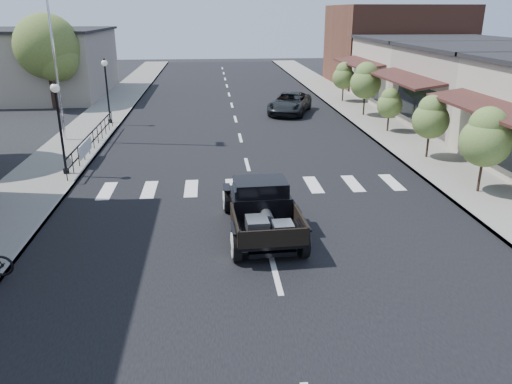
{
  "coord_description": "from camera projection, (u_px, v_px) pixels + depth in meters",
  "views": [
    {
      "loc": [
        -1.56,
        -14.34,
        6.48
      ],
      "look_at": [
        -0.18,
        0.68,
        1.0
      ],
      "focal_mm": 35.0,
      "sensor_mm": 36.0,
      "label": 1
    }
  ],
  "objects": [
    {
      "name": "banner",
      "position": [
        86.0,
        153.0,
        22.48
      ],
      "size": [
        0.04,
        2.2,
        0.6
      ],
      "primitive_type": null,
      "color": "silver",
      "rests_on": "sidewalk_left"
    },
    {
      "name": "road",
      "position": [
        237.0,
        126.0,
        29.8
      ],
      "size": [
        14.0,
        80.0,
        0.02
      ],
      "primitive_type": "cube",
      "color": "black",
      "rests_on": "ground"
    },
    {
      "name": "small_tree_d",
      "position": [
        365.0,
        90.0,
        31.77
      ],
      "size": [
        1.93,
        1.93,
        3.22
      ],
      "primitive_type": null,
      "color": "#556F33",
      "rests_on": "sidewalk_right"
    },
    {
      "name": "far_building_right",
      "position": [
        395.0,
        46.0,
        45.85
      ],
      "size": [
        11.0,
        10.0,
        7.0
      ],
      "primitive_type": "cube",
      "color": "brown",
      "rests_on": "ground"
    },
    {
      "name": "low_building_left",
      "position": [
        40.0,
        64.0,
        39.83
      ],
      "size": [
        10.0,
        12.0,
        5.0
      ],
      "primitive_type": "cube",
      "color": "gray",
      "rests_on": "ground"
    },
    {
      "name": "railing",
      "position": [
        93.0,
        138.0,
        24.28
      ],
      "size": [
        0.08,
        10.0,
        1.0
      ],
      "primitive_type": null,
      "color": "black",
      "rests_on": "sidewalk_left"
    },
    {
      "name": "flagpole",
      "position": [
        49.0,
        16.0,
        24.08
      ],
      "size": [
        0.12,
        0.12,
        12.19
      ],
      "primitive_type": "cylinder",
      "color": "silver",
      "rests_on": "sidewalk_left"
    },
    {
      "name": "storefront_mid",
      "position": [
        501.0,
        90.0,
        28.45
      ],
      "size": [
        10.0,
        9.0,
        4.5
      ],
      "primitive_type": "cube",
      "color": "#AA9C8E",
      "rests_on": "ground"
    },
    {
      "name": "lamp_post_c",
      "position": [
        107.0,
        91.0,
        29.39
      ],
      "size": [
        0.36,
        0.36,
        3.8
      ],
      "primitive_type": null,
      "color": "black",
      "rests_on": "sidewalk_left"
    },
    {
      "name": "small_tree_e",
      "position": [
        343.0,
        82.0,
        36.87
      ],
      "size": [
        1.64,
        1.64,
        2.74
      ],
      "primitive_type": null,
      "color": "#556F33",
      "rests_on": "sidewalk_right"
    },
    {
      "name": "road_markings",
      "position": [
        243.0,
        148.0,
        25.13
      ],
      "size": [
        12.0,
        60.0,
        0.06
      ],
      "primitive_type": null,
      "color": "silver",
      "rests_on": "ground"
    },
    {
      "name": "sidewalk_left",
      "position": [
        92.0,
        128.0,
        29.05
      ],
      "size": [
        3.0,
        80.0,
        0.15
      ],
      "primitive_type": "cube",
      "color": "gray",
      "rests_on": "ground"
    },
    {
      "name": "big_tree_far",
      "position": [
        49.0,
        62.0,
        34.19
      ],
      "size": [
        4.36,
        4.36,
        6.41
      ],
      "primitive_type": null,
      "color": "#52652B",
      "rests_on": "ground"
    },
    {
      "name": "ground",
      "position": [
        264.0,
        229.0,
        15.77
      ],
      "size": [
        120.0,
        120.0,
        0.0
      ],
      "primitive_type": "plane",
      "color": "black",
      "rests_on": "ground"
    },
    {
      "name": "sidewalk_right",
      "position": [
        376.0,
        122.0,
        30.51
      ],
      "size": [
        3.0,
        80.0,
        0.15
      ],
      "primitive_type": "cube",
      "color": "gray",
      "rests_on": "ground"
    },
    {
      "name": "small_tree_b",
      "position": [
        430.0,
        128.0,
        22.55
      ],
      "size": [
        1.64,
        1.64,
        2.73
      ],
      "primitive_type": null,
      "color": "#556F33",
      "rests_on": "sidewalk_right"
    },
    {
      "name": "storefront_far",
      "position": [
        434.0,
        72.0,
        36.87
      ],
      "size": [
        10.0,
        9.0,
        4.5
      ],
      "primitive_type": "cube",
      "color": "#BDB1A0",
      "rests_on": "ground"
    },
    {
      "name": "hotrod_pickup",
      "position": [
        261.0,
        208.0,
        15.19
      ],
      "size": [
        2.5,
        5.0,
        1.7
      ],
      "primitive_type": null,
      "rotation": [
        0.0,
        0.0,
        0.04
      ],
      "color": "black",
      "rests_on": "ground"
    },
    {
      "name": "second_car",
      "position": [
        290.0,
        103.0,
        33.26
      ],
      "size": [
        3.85,
        5.45,
        1.38
      ],
      "primitive_type": "imported",
      "rotation": [
        0.0,
        0.0,
        -0.35
      ],
      "color": "black",
      "rests_on": "ground"
    },
    {
      "name": "small_tree_a",
      "position": [
        484.0,
        152.0,
        18.12
      ],
      "size": [
        1.83,
        1.83,
        3.05
      ],
      "primitive_type": null,
      "color": "#556F33",
      "rests_on": "sidewalk_right"
    },
    {
      "name": "small_tree_c",
      "position": [
        389.0,
        110.0,
        27.61
      ],
      "size": [
        1.38,
        1.38,
        2.31
      ],
      "primitive_type": null,
      "color": "#556F33",
      "rests_on": "sidewalk_right"
    },
    {
      "name": "lamp_post_b",
      "position": [
        60.0,
        128.0,
        20.03
      ],
      "size": [
        0.36,
        0.36,
        3.8
      ],
      "primitive_type": null,
      "color": "black",
      "rests_on": "sidewalk_left"
    }
  ]
}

